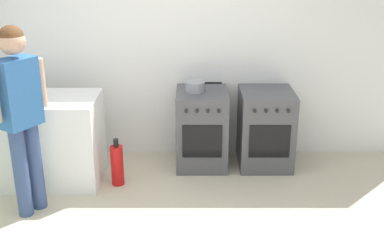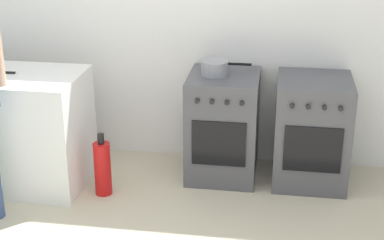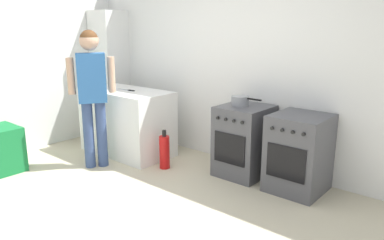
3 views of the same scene
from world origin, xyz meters
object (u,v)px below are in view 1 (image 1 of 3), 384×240
Objects in this scene: oven_left at (203,129)px; fire_extinguisher at (118,165)px; knife_bread at (32,97)px; oven_right at (267,129)px; knife_chef at (14,101)px; pot at (196,86)px; person at (21,104)px.

oven_left is 1.01m from fire_extinguisher.
knife_bread is at bearing -168.10° from oven_left.
oven_right is 3.07× the size of knife_chef.
pot reaches higher than fire_extinguisher.
oven_left is 0.49× the size of person.
knife_bread reaches higher than fire_extinguisher.
pot reaches higher than oven_left.
oven_left is 1.00× the size of oven_right.
person reaches higher than oven_right.
pot is at bearing 31.06° from fire_extinguisher.
pot reaches higher than oven_right.
knife_bread is 1.09m from fire_extinguisher.
oven_right is at bearing 16.93° from fire_extinguisher.
oven_right is 2.48m from knife_bread.
oven_left is 1.70× the size of fire_extinguisher.
oven_left is at bearing 28.78° from fire_extinguisher.
knife_bread is at bearing 101.14° from person.
fire_extinguisher is (0.84, -0.12, -0.69)m from knife_bread.
oven_right is 0.49× the size of person.
knife_chef is 0.16× the size of person.
oven_right is 1.70× the size of fire_extinguisher.
person is (0.26, -0.52, 0.14)m from knife_chef.
knife_bread is 0.20× the size of person.
knife_chef is 0.55× the size of fire_extinguisher.
oven_left is at bearing -180.00° from oven_right.
pot is at bearing 177.73° from oven_left.
knife_chef is (-0.14, -0.12, 0.00)m from knife_bread.
knife_chef is (-1.78, -0.48, -0.00)m from pot.
person is at bearing -78.86° from knife_bread.
knife_chef reaches higher than oven_left.
pot is (-0.77, 0.00, 0.48)m from oven_right.
knife_chef is (-2.55, -0.48, 0.48)m from oven_right.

